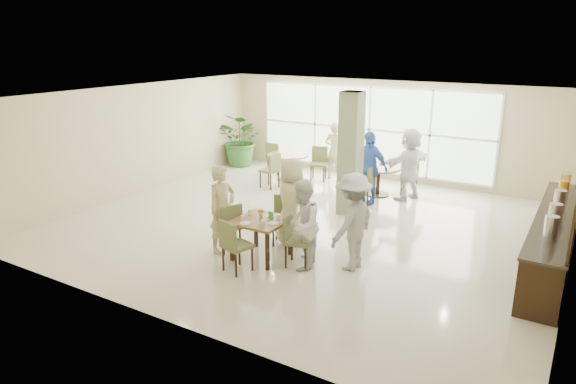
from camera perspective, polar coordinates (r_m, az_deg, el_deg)
The scene contains 20 objects.
ground at distance 11.19m, azimuth 2.30°, elevation -3.72°, with size 10.00×10.00×0.00m, color beige.
room_shell at distance 10.71m, azimuth 2.41°, elevation 4.84°, with size 10.00×10.00×10.00m.
window_bank at distance 14.94m, azimuth 9.00°, elevation 6.89°, with size 7.00×0.04×7.00m.
column at distance 11.65m, azimuth 6.97°, elevation 4.19°, with size 0.45×0.45×2.80m, color #737F58.
main_table at distance 9.37m, azimuth -3.00°, elevation -3.62°, with size 0.92×0.92×0.75m.
round_table_left at distance 14.59m, azimuth -0.00°, elevation 3.61°, with size 1.19×1.19×0.75m.
round_table_right at distance 13.36m, azimuth 10.02°, elevation 2.07°, with size 1.14×1.14×0.75m.
chairs_main_table at distance 9.46m, azimuth -2.95°, elevation -4.57°, with size 2.08×2.04×0.95m.
chairs_table_left at distance 14.59m, azimuth 0.03°, elevation 3.15°, with size 1.98×1.88×0.95m.
chairs_table_right at distance 13.43m, azimuth 9.94°, elevation 1.69°, with size 1.97×1.91×0.95m.
tabletop_clutter at distance 9.28m, azimuth -3.01°, elevation -2.79°, with size 0.78×0.76×0.21m.
buffet_counter at distance 10.28m, azimuth 27.52°, elevation -4.31°, with size 0.64×4.70×1.95m.
potted_plant at distance 16.27m, azimuth -5.16°, elevation 5.82°, with size 1.51×1.51×1.68m, color #2D5E25.
teen_left at distance 9.67m, azimuth -7.31°, elevation -1.91°, with size 0.61×0.40×1.68m, color #C1B780.
teen_far at distance 9.97m, azimuth 0.33°, elevation -1.05°, with size 0.84×0.46×1.73m, color #C1B780.
teen_right at distance 8.92m, azimuth 1.56°, elevation -3.64°, with size 0.78×0.61×1.61m, color white.
teen_standing at distance 8.94m, azimuth 7.19°, elevation -3.30°, with size 1.12×0.64×1.74m, color #9E9EA0.
adult_a at distance 12.61m, azimuth 8.90°, elevation 2.70°, with size 1.04×0.59×1.78m, color #446ECD.
adult_b at distance 13.11m, azimuth 13.33°, elevation 3.05°, with size 1.68×0.72×1.81m, color white.
adult_standing at distance 14.71m, azimuth 5.20°, elevation 4.58°, with size 0.60×0.39×1.65m, color #C1B780.
Camera 1 is at (5.02, -9.20, 3.92)m, focal length 32.00 mm.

